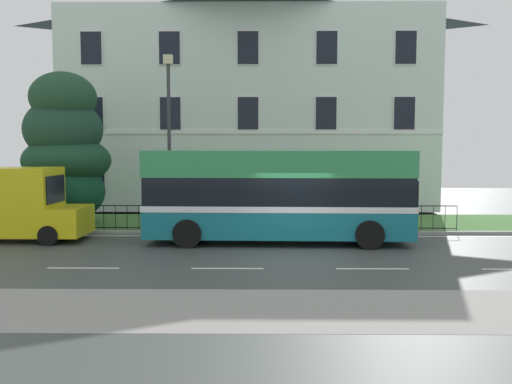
% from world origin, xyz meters
% --- Properties ---
extents(ground_plane, '(60.00, 56.00, 0.18)m').
position_xyz_m(ground_plane, '(0.00, 0.98, -0.02)').
color(ground_plane, '#3F4543').
extents(georgian_townhouse, '(19.50, 10.38, 12.36)m').
position_xyz_m(georgian_townhouse, '(-1.74, 15.24, 6.34)').
color(georgian_townhouse, silver).
rests_on(georgian_townhouse, ground_plane).
extents(iron_verge_railing, '(16.57, 0.04, 0.97)m').
position_xyz_m(iron_verge_railing, '(-1.74, 4.40, 0.62)').
color(iron_verge_railing, black).
rests_on(iron_verge_railing, ground_plane).
extents(evergreen_tree, '(3.62, 3.64, 6.33)m').
position_xyz_m(evergreen_tree, '(-9.32, 6.01, 3.15)').
color(evergreen_tree, '#423328').
rests_on(evergreen_tree, ground_plane).
extents(single_decker_bus, '(9.23, 2.78, 3.22)m').
position_xyz_m(single_decker_bus, '(-0.48, 2.29, 1.69)').
color(single_decker_bus, '#156D7A').
rests_on(single_decker_bus, ground_plane).
extents(white_panel_van, '(5.46, 2.16, 2.62)m').
position_xyz_m(white_panel_van, '(-10.33, 2.59, 1.34)').
color(white_panel_van, yellow).
rests_on(white_panel_van, ground_plane).
extents(street_lamp_post, '(0.36, 0.24, 6.88)m').
position_xyz_m(street_lamp_post, '(-4.78, 5.20, 4.05)').
color(street_lamp_post, '#333338').
rests_on(street_lamp_post, ground_plane).
extents(litter_bin, '(0.52, 0.52, 1.15)m').
position_xyz_m(litter_bin, '(2.95, 4.91, 0.70)').
color(litter_bin, '#23472D').
rests_on(litter_bin, ground_plane).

